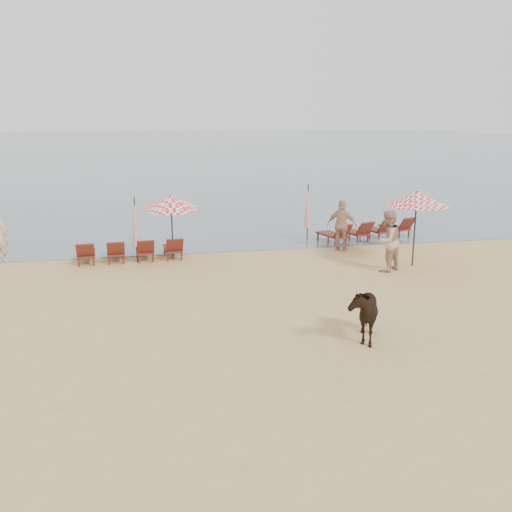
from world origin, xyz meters
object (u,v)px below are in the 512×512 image
Objects in this scene: lounger_cluster_right at (368,230)px; umbrella_open_right at (417,199)px; lounger_cluster_left at (130,250)px; beachgoer_right_a at (387,241)px; umbrella_closed_right at (308,206)px; beachgoer_right_b at (342,225)px; umbrella_open_left_b at (171,202)px; cow at (362,311)px; umbrella_closed_left at (135,222)px.

umbrella_open_right is (-0.03, -3.86, 1.76)m from lounger_cluster_right.
beachgoer_right_a is (7.76, -2.80, 0.58)m from lounger_cluster_left.
umbrella_closed_right is (6.59, 1.82, 0.96)m from lounger_cluster_left.
umbrella_closed_right is 1.98m from beachgoer_right_b.
cow is at bearing -69.46° from umbrella_open_left_b.
umbrella_closed_right is at bearing 99.26° from cow.
umbrella_open_left_b is at bearing -53.64° from beachgoer_right_a.
beachgoer_right_a is at bearing -19.27° from umbrella_closed_left.
cow is at bearing -129.22° from lounger_cluster_right.
umbrella_open_right is 1.11× the size of umbrella_closed_right.
umbrella_open_left_b reaches higher than beachgoer_right_a.
umbrella_closed_left is 9.04m from cow.
umbrella_closed_right is (-2.31, 0.35, 0.94)m from lounger_cluster_right.
umbrella_open_right is (7.48, -2.24, 0.21)m from umbrella_open_left_b.
cow is 8.20m from beachgoer_right_b.
umbrella_open_left_b is at bearing 175.82° from lounger_cluster_right.
umbrella_closed_left is (0.21, -0.16, 0.95)m from lounger_cluster_left.
umbrella_open_left_b is 1.06× the size of umbrella_closed_left.
beachgoer_right_b is (-1.54, 2.42, -1.26)m from umbrella_open_right.
umbrella_open_left_b is 7.81m from umbrella_open_right.
umbrella_open_left_b is 6.03m from beachgoer_right_b.
umbrella_closed_right is 1.14× the size of beachgoer_right_a.
lounger_cluster_right is 10.09m from cow.
umbrella_open_left_b is at bearing -159.33° from umbrella_closed_right.
umbrella_open_left_b is 1.33m from umbrella_closed_left.
umbrella_closed_right is at bearing 155.10° from lounger_cluster_right.
cow is (4.97, -7.81, 0.25)m from lounger_cluster_left.
umbrella_closed_left is at bearing 176.45° from umbrella_open_left_b.
umbrella_closed_right reaches higher than beachgoer_right_a.
umbrella_closed_left is 1.18× the size of beachgoer_right_b.
umbrella_open_right is 4.85m from umbrella_closed_right.
umbrella_open_right is 1.26× the size of beachgoer_right_a.
umbrella_closed_right reaches higher than umbrella_closed_left.
umbrella_closed_left reaches higher than beachgoer_right_b.
umbrella_open_right is 1.69m from beachgoer_right_a.
umbrella_closed_left is 0.99× the size of umbrella_closed_right.
umbrella_closed_right is at bearing 12.41° from lounger_cluster_left.
lounger_cluster_right is at bearing -106.46° from beachgoer_right_b.
umbrella_open_left_b reaches higher than lounger_cluster_right.
lounger_cluster_left is 1.43× the size of umbrella_open_right.
umbrella_open_left_b is (1.38, -0.14, 1.59)m from lounger_cluster_left.
lounger_cluster_left is 8.27m from beachgoer_right_a.
lounger_cluster_right is at bearing 75.44° from umbrella_open_right.
beachgoer_right_b is (7.32, 0.04, 0.54)m from lounger_cluster_left.
beachgoer_right_a is (-1.10, -0.42, -1.21)m from umbrella_open_right.
lounger_cluster_left is 2.11m from umbrella_open_left_b.
lounger_cluster_right is at bearing -135.87° from beachgoer_right_a.
umbrella_open_right is at bearing -106.84° from lounger_cluster_right.
umbrella_open_left_b is (-7.51, -1.62, 1.56)m from lounger_cluster_right.
beachgoer_right_b is (7.11, 0.20, -0.41)m from umbrella_closed_left.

